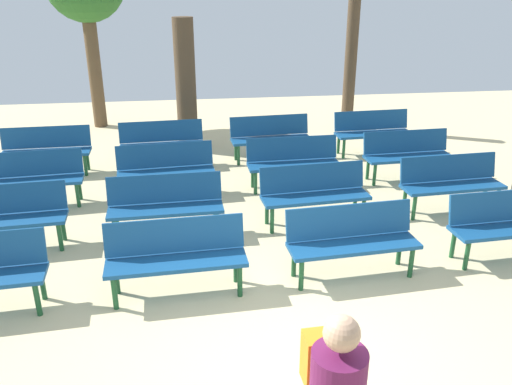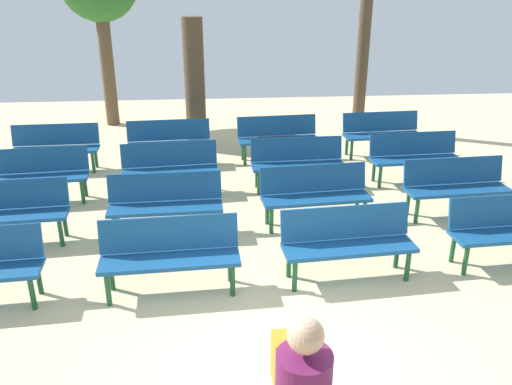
% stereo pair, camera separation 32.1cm
% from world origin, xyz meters
% --- Properties ---
extents(ground_plane, '(24.00, 24.00, 0.00)m').
position_xyz_m(ground_plane, '(0.00, 0.00, 0.00)').
color(ground_plane, beige).
extents(bench_r0_c1, '(1.62, 0.56, 0.87)m').
position_xyz_m(bench_r0_c1, '(-1.14, 1.49, 0.50)').
color(bench_r0_c1, navy).
rests_on(bench_r0_c1, ground_plane).
extents(bench_r0_c2, '(1.63, 0.60, 0.87)m').
position_xyz_m(bench_r0_c2, '(0.98, 1.61, 0.50)').
color(bench_r0_c2, navy).
rests_on(bench_r0_c2, ground_plane).
extents(bench_r0_c3, '(1.63, 0.57, 0.87)m').
position_xyz_m(bench_r0_c3, '(3.15, 1.78, 0.50)').
color(bench_r0_c3, navy).
rests_on(bench_r0_c3, ground_plane).
extents(bench_r1_c0, '(1.63, 0.60, 0.87)m').
position_xyz_m(bench_r1_c0, '(-3.43, 2.87, 0.50)').
color(bench_r1_c0, navy).
rests_on(bench_r1_c0, ground_plane).
extents(bench_r1_c1, '(1.62, 0.53, 0.87)m').
position_xyz_m(bench_r1_c1, '(-1.30, 2.98, 0.50)').
color(bench_r1_c1, navy).
rests_on(bench_r1_c1, ground_plane).
extents(bench_r1_c2, '(1.63, 0.61, 0.87)m').
position_xyz_m(bench_r1_c2, '(0.88, 3.12, 0.50)').
color(bench_r1_c2, navy).
rests_on(bench_r1_c2, ground_plane).
extents(bench_r1_c3, '(1.63, 0.58, 0.87)m').
position_xyz_m(bench_r1_c3, '(3.10, 3.26, 0.50)').
color(bench_r1_c3, navy).
rests_on(bench_r1_c3, ground_plane).
extents(bench_r2_c0, '(1.63, 0.61, 0.87)m').
position_xyz_m(bench_r2_c0, '(-3.46, 4.34, 0.50)').
color(bench_r2_c0, navy).
rests_on(bench_r2_c0, ground_plane).
extents(bench_r2_c1, '(1.63, 0.61, 0.87)m').
position_xyz_m(bench_r2_c1, '(-1.33, 4.48, 0.50)').
color(bench_r2_c1, navy).
rests_on(bench_r2_c1, ground_plane).
extents(bench_r2_c2, '(1.61, 0.53, 0.87)m').
position_xyz_m(bench_r2_c2, '(0.85, 4.58, 0.50)').
color(bench_r2_c2, navy).
rests_on(bench_r2_c2, ground_plane).
extents(bench_r2_c3, '(1.62, 0.56, 0.87)m').
position_xyz_m(bench_r2_c3, '(2.99, 4.71, 0.50)').
color(bench_r2_c3, navy).
rests_on(bench_r2_c3, ground_plane).
extents(bench_r3_c0, '(1.61, 0.53, 0.87)m').
position_xyz_m(bench_r3_c0, '(-3.57, 5.85, 0.50)').
color(bench_r3_c0, navy).
rests_on(bench_r3_c0, ground_plane).
extents(bench_r3_c1, '(1.63, 0.57, 0.87)m').
position_xyz_m(bench_r3_c1, '(-1.45, 5.98, 0.50)').
color(bench_r3_c1, navy).
rests_on(bench_r3_c1, ground_plane).
extents(bench_r3_c2, '(1.63, 0.60, 0.87)m').
position_xyz_m(bench_r3_c2, '(0.70, 6.13, 0.50)').
color(bench_r3_c2, navy).
rests_on(bench_r3_c2, ground_plane).
extents(bench_r3_c3, '(1.63, 0.57, 0.87)m').
position_xyz_m(bench_r3_c3, '(2.88, 6.26, 0.50)').
color(bench_r3_c3, navy).
rests_on(bench_r3_c3, ground_plane).
extents(tree_1, '(0.42, 0.42, 2.72)m').
position_xyz_m(tree_1, '(-0.94, 7.06, 1.36)').
color(tree_1, '#4C3A28').
rests_on(tree_1, ground_plane).
extents(tree_2, '(0.28, 0.28, 3.04)m').
position_xyz_m(tree_2, '(2.92, 8.18, 1.52)').
color(tree_2, '#4C3A28').
rests_on(tree_2, ground_plane).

